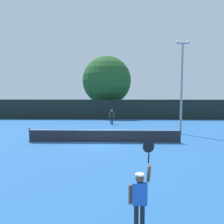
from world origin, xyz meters
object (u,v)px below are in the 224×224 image
player_serving (140,194)px  light_pole (182,81)px  tennis_ball (131,139)px  parked_car_near (66,110)px  player_receiving (112,116)px  parked_car_mid (96,110)px  large_tree (107,81)px  parked_car_far (151,109)px

player_serving → light_pole: bearing=70.9°
player_serving → light_pole: 15.73m
tennis_ball → parked_car_near: bearing=116.2°
player_receiving → light_pole: (6.28, -6.02, 3.63)m
tennis_ball → player_serving: bearing=-92.3°
parked_car_mid → tennis_ball: bearing=-80.7°
large_tree → parked_car_mid: 5.50m
player_serving → player_receiving: bearing=93.5°
large_tree → parked_car_near: (-6.67, 0.97, -4.76)m
parked_car_near → player_receiving: bearing=-56.5°
player_receiving → parked_car_mid: parked_car_mid is taller
large_tree → parked_car_far: (7.67, 4.43, -4.76)m
large_tree → parked_car_mid: size_ratio=2.16×
player_serving → parked_car_far: (5.38, 34.47, -0.27)m
tennis_ball → parked_car_far: 23.21m
player_receiving → parked_car_far: 15.48m
large_tree → parked_car_far: size_ratio=2.11×
player_receiving → tennis_ball: bearing=101.3°
light_pole → parked_car_near: size_ratio=1.91×
tennis_ball → parked_car_far: (4.90, 22.68, 0.74)m
light_pole → parked_car_near: (-13.97, 16.53, -3.87)m
player_receiving → parked_car_near: bearing=-53.8°
large_tree → parked_car_far: bearing=30.0°
light_pole → parked_car_mid: size_ratio=1.89×
player_serving → parked_car_near: (-8.96, 31.00, -0.27)m
light_pole → large_tree: large_tree is taller
player_serving → parked_car_near: size_ratio=0.57×
player_serving → parked_car_far: bearing=81.1°
parked_car_near → large_tree: bearing=-10.9°
tennis_ball → light_pole: 7.00m
tennis_ball → parked_car_near: (-9.44, 19.22, 0.74)m
parked_car_mid → parked_car_far: same height
player_receiving → light_pole: 9.42m
large_tree → parked_car_mid: large_tree is taller
light_pole → parked_car_near: 21.99m
parked_car_near → tennis_ball: bearing=-66.5°
player_serving → large_tree: size_ratio=0.26×
player_serving → parked_car_mid: 32.29m
light_pole → parked_car_far: (0.37, 20.00, -3.87)m
tennis_ball → large_tree: 19.26m
light_pole → large_tree: (-7.30, 15.57, 0.89)m
player_serving → parked_car_far: player_serving is taller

